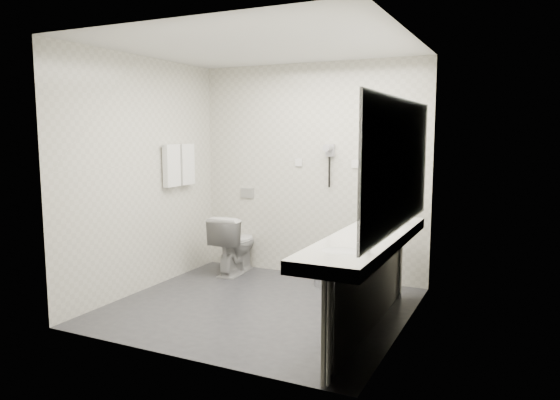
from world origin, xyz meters
The scene contains 29 objects.
floor centered at (0.00, 0.00, 0.00)m, with size 2.80×2.80×0.00m, color #2A2A30.
ceiling centered at (0.00, 0.00, 2.50)m, with size 2.80×2.80×0.00m, color silver.
wall_back centered at (0.00, 1.30, 1.25)m, with size 2.80×2.80×0.00m, color beige.
wall_front centered at (0.00, -1.30, 1.25)m, with size 2.80×2.80×0.00m, color beige.
wall_left centered at (-1.40, 0.00, 1.25)m, with size 2.60×2.60×0.00m, color beige.
wall_right centered at (1.40, 0.00, 1.25)m, with size 2.60×2.60×0.00m, color beige.
vanity_counter centered at (1.12, -0.20, 0.80)m, with size 0.55×2.20×0.10m, color silver.
vanity_panel centered at (1.15, -0.20, 0.38)m, with size 0.03×2.15×0.75m, color gray.
vanity_post_near centered at (1.18, -1.24, 0.38)m, with size 0.06×0.06×0.75m, color silver.
vanity_post_far centered at (1.18, 0.84, 0.38)m, with size 0.06×0.06×0.75m, color silver.
mirror centered at (1.39, -0.20, 1.45)m, with size 0.02×2.20×1.05m, color #B2BCC6.
basin_near centered at (1.12, -0.85, 0.83)m, with size 0.40×0.31×0.05m, color silver.
basin_far centered at (1.12, 0.45, 0.83)m, with size 0.40×0.31×0.05m, color silver.
faucet_near centered at (1.32, -0.85, 0.92)m, with size 0.04×0.04×0.15m, color silver.
faucet_far centered at (1.32, 0.45, 0.92)m, with size 0.04×0.04×0.15m, color silver.
soap_bottle_a centered at (1.21, -0.18, 0.90)m, with size 0.05×0.05×0.11m, color beige.
glass_left centered at (1.20, -0.02, 0.91)m, with size 0.06×0.06×0.12m, color silver.
toilet centered at (-0.86, 0.97, 0.36)m, with size 0.40×0.71×0.72m, color silver.
flush_plate centered at (-0.85, 1.29, 0.95)m, with size 0.18×0.02×0.12m, color #B2B5BA.
pedal_bin centered at (0.32, 0.92, 0.16)m, with size 0.22×0.22×0.31m, color #B2B5BA.
bin_lid centered at (0.32, 0.92, 0.32)m, with size 0.22×0.22×0.01m, color #B2B5BA.
towel_rail centered at (-1.35, 0.55, 1.55)m, with size 0.02×0.02×0.62m, color silver.
towel_near centered at (-1.34, 0.41, 1.33)m, with size 0.07×0.24×0.48m, color white.
towel_far centered at (-1.34, 0.69, 1.33)m, with size 0.07×0.24×0.48m, color white.
dryer_cradle centered at (0.25, 1.27, 1.50)m, with size 0.10×0.04×0.14m, color #9C9AA0.
dryer_barrel centered at (0.25, 1.20, 1.53)m, with size 0.08×0.08×0.14m, color #9C9AA0.
dryer_cord centered at (0.25, 1.26, 1.25)m, with size 0.02×0.02×0.35m, color black.
switch_plate_a centered at (-0.15, 1.29, 1.35)m, with size 0.09×0.02×0.09m, color silver.
switch_plate_b centered at (0.55, 1.29, 1.35)m, with size 0.09×0.02×0.09m, color silver.
Camera 1 is at (2.31, -4.36, 1.70)m, focal length 33.28 mm.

